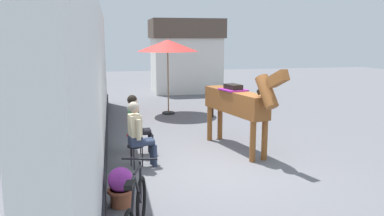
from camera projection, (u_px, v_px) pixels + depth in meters
ground_plane at (193, 132)px, 10.79m from camera, size 40.00×40.00×0.00m
pub_facade_wall at (96, 88)px, 8.55m from camera, size 0.34×14.00×3.40m
distant_cottage at (186, 55)px, 18.59m from camera, size 3.40×2.60×3.50m
seated_visitor_near at (138, 131)px, 7.77m from camera, size 0.61×0.48×1.39m
seated_visitor_far at (137, 121)px, 8.64m from camera, size 0.61×0.49×1.39m
saddled_horse_center at (238, 103)px, 8.86m from camera, size 1.00×2.94×2.06m
flower_planter_near at (121, 186)px, 6.05m from camera, size 0.43×0.43×0.64m
leaning_bicycle at (135, 215)px, 4.92m from camera, size 0.57×1.73×1.02m
cafe_parasol at (168, 46)px, 12.94m from camera, size 2.10×2.10×2.58m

